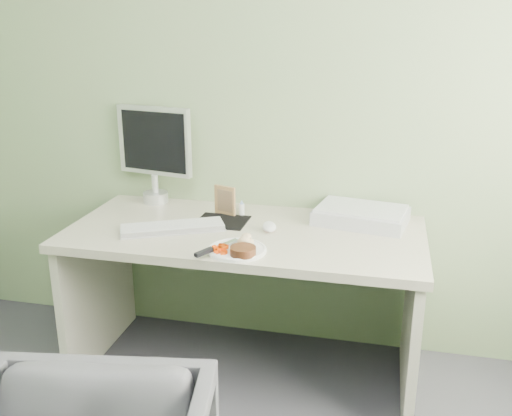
% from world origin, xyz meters
% --- Properties ---
extents(wall_back, '(3.50, 0.00, 3.50)m').
position_xyz_m(wall_back, '(0.00, 2.00, 1.35)').
color(wall_back, '#6B835C').
rests_on(wall_back, floor).
extents(desk, '(1.60, 0.75, 0.73)m').
position_xyz_m(desk, '(0.00, 1.62, 0.55)').
color(desk, beige).
rests_on(desk, floor).
extents(plate, '(0.24, 0.24, 0.01)m').
position_xyz_m(plate, '(0.03, 1.37, 0.74)').
color(plate, white).
rests_on(plate, desk).
extents(steak, '(0.12, 0.12, 0.03)m').
position_xyz_m(steak, '(0.07, 1.31, 0.76)').
color(steak, black).
rests_on(steak, plate).
extents(potato_pile, '(0.12, 0.11, 0.06)m').
position_xyz_m(potato_pile, '(0.06, 1.41, 0.77)').
color(potato_pile, tan).
rests_on(potato_pile, plate).
extents(carrot_heap, '(0.08, 0.07, 0.04)m').
position_xyz_m(carrot_heap, '(-0.03, 1.33, 0.76)').
color(carrot_heap, '#F84405').
rests_on(carrot_heap, plate).
extents(steak_knife, '(0.13, 0.22, 0.02)m').
position_xyz_m(steak_knife, '(-0.06, 1.31, 0.75)').
color(steak_knife, silver).
rests_on(steak_knife, plate).
extents(mousepad, '(0.24, 0.21, 0.00)m').
position_xyz_m(mousepad, '(-0.13, 1.71, 0.73)').
color(mousepad, black).
rests_on(mousepad, desk).
extents(keyboard, '(0.47, 0.32, 0.02)m').
position_xyz_m(keyboard, '(-0.31, 1.55, 0.75)').
color(keyboard, white).
rests_on(keyboard, desk).
extents(computer_mouse, '(0.09, 0.12, 0.04)m').
position_xyz_m(computer_mouse, '(0.11, 1.64, 0.75)').
color(computer_mouse, white).
rests_on(computer_mouse, desk).
extents(photo_frame, '(0.11, 0.05, 0.14)m').
position_xyz_m(photo_frame, '(-0.14, 1.81, 0.80)').
color(photo_frame, '#946B45').
rests_on(photo_frame, desk).
extents(eyedrop_bottle, '(0.03, 0.03, 0.08)m').
position_xyz_m(eyedrop_bottle, '(-0.06, 1.82, 0.77)').
color(eyedrop_bottle, white).
rests_on(eyedrop_bottle, desk).
extents(scanner, '(0.46, 0.34, 0.06)m').
position_xyz_m(scanner, '(0.51, 1.84, 0.76)').
color(scanner, '#A8ABAF').
rests_on(scanner, desk).
extents(monitor, '(0.41, 0.14, 0.49)m').
position_xyz_m(monitor, '(-0.55, 1.94, 1.01)').
color(monitor, silver).
rests_on(monitor, desk).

